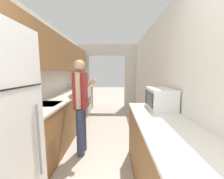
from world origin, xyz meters
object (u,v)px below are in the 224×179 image
at_px(range_oven, 81,100).
at_px(person, 81,105).
at_px(knife, 84,86).
at_px(microwave, 160,98).

relative_size(range_oven, person, 0.63).
xyz_separation_m(range_oven, knife, (0.01, 0.61, 0.45)).
xyz_separation_m(person, knife, (-0.57, 2.91, 0.03)).
distance_m(person, microwave, 1.29).
bearing_deg(knife, range_oven, -63.57).
distance_m(range_oven, person, 2.41).
relative_size(range_oven, microwave, 1.98).
distance_m(microwave, knife, 3.68).
relative_size(range_oven, knife, 3.01).
xyz_separation_m(range_oven, microwave, (1.83, -2.58, 0.59)).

